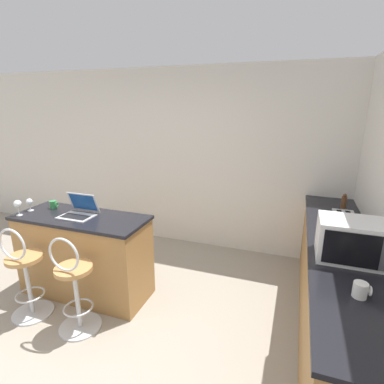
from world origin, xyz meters
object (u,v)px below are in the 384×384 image
(bar_stool_far, at_px, (74,287))
(wine_glass_tall, at_px, (18,204))
(mug_green, at_px, (53,205))
(pepper_mill, at_px, (344,204))
(toaster, at_px, (343,223))
(microwave, at_px, (355,241))
(wine_glass_short, at_px, (29,202))
(laptop, at_px, (79,210))
(bar_stool_near, at_px, (25,275))
(mug_white, at_px, (361,290))

(bar_stool_far, relative_size, wine_glass_tall, 5.74)
(mug_green, distance_m, pepper_mill, 3.25)
(toaster, xyz_separation_m, wine_glass_tall, (-3.24, -0.71, 0.04))
(microwave, xyz_separation_m, wine_glass_short, (-3.25, 0.02, -0.06))
(laptop, xyz_separation_m, toaster, (2.62, 0.49, 0.03))
(bar_stool_near, height_order, mug_green, mug_green)
(bar_stool_near, xyz_separation_m, pepper_mill, (2.96, 1.54, 0.58))
(microwave, height_order, mug_white, microwave)
(bar_stool_far, distance_m, wine_glass_tall, 1.16)
(pepper_mill, relative_size, wine_glass_short, 1.62)
(toaster, height_order, mug_green, toaster)
(bar_stool_near, height_order, laptop, laptop)
(bar_stool_near, xyz_separation_m, wine_glass_short, (-0.34, 0.48, 0.57))
(wine_glass_tall, bearing_deg, toaster, 12.38)
(microwave, bearing_deg, toaster, 90.58)
(microwave, distance_m, toaster, 0.58)
(laptop, distance_m, mug_green, 0.45)
(toaster, bearing_deg, bar_stool_near, -160.43)
(pepper_mill, bearing_deg, microwave, -92.75)
(bar_stool_near, relative_size, microwave, 1.87)
(pepper_mill, bearing_deg, laptop, -159.55)
(toaster, relative_size, wine_glass_tall, 1.68)
(mug_green, height_order, pepper_mill, pepper_mill)
(microwave, xyz_separation_m, wine_glass_tall, (-3.24, -0.14, -0.03))
(wine_glass_tall, relative_size, mug_green, 1.81)
(mug_green, bearing_deg, laptop, -11.39)
(bar_stool_far, height_order, laptop, laptop)
(bar_stool_near, height_order, pepper_mill, pepper_mill)
(laptop, height_order, toaster, laptop)
(bar_stool_far, xyz_separation_m, microwave, (2.31, 0.46, 0.63))
(toaster, bearing_deg, laptop, -169.48)
(mug_green, bearing_deg, microwave, -3.28)
(wine_glass_tall, height_order, pepper_mill, pepper_mill)
(laptop, distance_m, mug_white, 2.67)
(wine_glass_tall, xyz_separation_m, mug_white, (3.22, -0.37, -0.08))
(bar_stool_far, distance_m, wine_glass_short, 1.20)
(bar_stool_near, bearing_deg, mug_green, 104.35)
(bar_stool_far, relative_size, mug_green, 10.39)
(pepper_mill, xyz_separation_m, wine_glass_short, (-3.30, -1.07, -0.01))
(pepper_mill, distance_m, mug_white, 1.60)
(bar_stool_far, xyz_separation_m, mug_green, (-0.76, 0.63, 0.52))
(wine_glass_tall, bearing_deg, mug_green, 60.81)
(bar_stool_near, distance_m, pepper_mill, 3.39)
(bar_stool_far, bearing_deg, microwave, 11.18)
(bar_stool_near, distance_m, toaster, 3.13)
(mug_white, bearing_deg, wine_glass_short, 170.71)
(bar_stool_near, height_order, mug_white, mug_white)
(mug_white, bearing_deg, microwave, 87.39)
(toaster, bearing_deg, mug_white, -90.92)
(bar_stool_near, bearing_deg, pepper_mill, 27.56)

